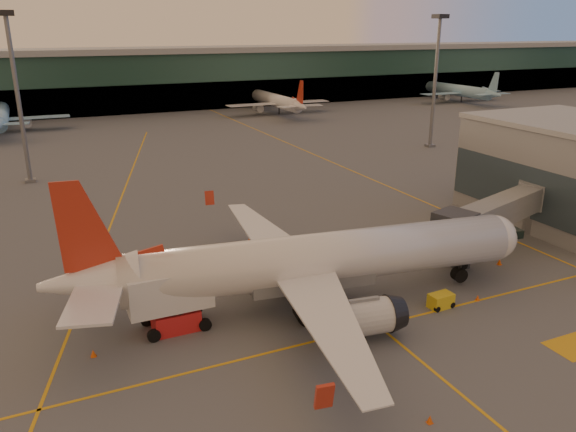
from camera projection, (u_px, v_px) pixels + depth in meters
name	position (u px, v px, depth m)	size (l,w,h in m)	color
ground	(357.00, 373.00, 39.81)	(600.00, 600.00, 0.00)	#4C4F54
taxi_markings	(137.00, 210.00, 75.23)	(100.12, 173.00, 0.01)	orange
terminal	(97.00, 81.00, 159.11)	(400.00, 20.00, 17.60)	#19382D
gate_building	(573.00, 171.00, 69.79)	(18.40, 22.40, 12.60)	slate
mast_west_near	(16.00, 86.00, 83.99)	(2.40, 2.40, 25.60)	slate
mast_east_near	(436.00, 72.00, 110.16)	(2.40, 2.40, 25.60)	slate
distant_aircraft_row	(22.00, 130.00, 133.13)	(290.00, 34.00, 13.00)	#82B7DA
main_airplane	(308.00, 262.00, 48.07)	(42.31, 38.29, 12.78)	silver
jet_bridge	(505.00, 211.00, 60.91)	(20.71, 9.17, 6.18)	slate
catering_truck	(171.00, 296.00, 44.69)	(6.64, 3.01, 5.15)	red
gpu_cart	(441.00, 301.00, 48.90)	(2.25, 1.43, 1.27)	gold
cone_nose	(499.00, 262.00, 57.80)	(0.50, 0.50, 0.63)	#DF4E0B
cone_tail	(93.00, 353.00, 41.67)	(0.46, 0.46, 0.59)	#DF4E0B
cone_wing_right	(430.00, 419.00, 34.69)	(0.42, 0.42, 0.54)	#DF4E0B
cone_wing_left	(249.00, 240.00, 63.68)	(0.48, 0.48, 0.61)	#DF4E0B
cone_fwd	(478.00, 298.00, 50.26)	(0.41, 0.41, 0.52)	#DF4E0B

